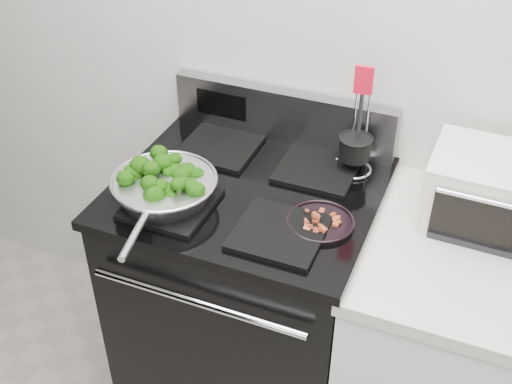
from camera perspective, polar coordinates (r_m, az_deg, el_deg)
The scene contains 8 objects.
back_wall at distance 1.96m, azimuth 11.47°, elevation 13.41°, with size 4.00×0.02×2.70m, color silver.
gas_range at distance 2.25m, azimuth -0.66°, elevation -9.12°, with size 0.79×0.69×1.13m.
counter at distance 2.18m, azimuth 16.68°, elevation -14.20°, with size 0.62×0.68×0.92m.
skillet at distance 1.88m, azimuth -8.17°, elevation 0.37°, with size 0.31×0.49×0.07m.
broccoli_pile at distance 1.87m, azimuth -8.19°, elevation 0.87°, with size 0.25×0.25×0.09m, color black, non-canonical shape.
bacon_plate at distance 1.80m, azimuth 5.75°, elevation -2.41°, with size 0.19×0.19×0.04m.
utensil_holder at distance 2.01m, azimuth 8.75°, elevation 3.44°, with size 0.12×0.12×0.36m.
toaster_oven at distance 1.92m, azimuth 20.44°, elevation -0.03°, with size 0.37×0.29×0.21m.
Camera 1 is at (0.33, -0.04, 2.09)m, focal length 45.00 mm.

